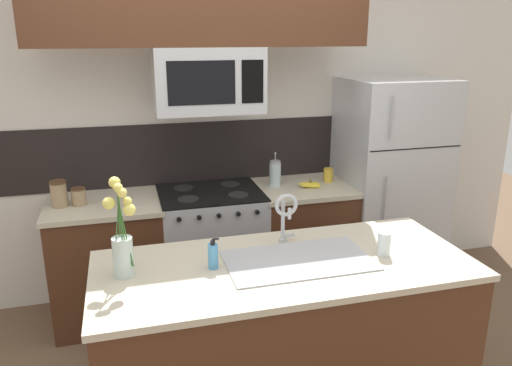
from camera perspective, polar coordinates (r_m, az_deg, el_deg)
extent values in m
cube|color=silver|center=(4.04, -2.15, 6.04)|extent=(5.20, 0.10, 2.60)
cube|color=black|center=(3.96, -6.17, 3.52)|extent=(3.01, 0.01, 0.48)
cube|color=#4C2B19|center=(3.85, -16.44, -8.78)|extent=(0.77, 0.62, 0.88)
cube|color=beige|center=(3.68, -17.02, -2.37)|extent=(0.80, 0.65, 0.03)
cube|color=#4C2B19|center=(4.07, 5.25, -6.67)|extent=(0.71, 0.62, 0.88)
cube|color=beige|center=(3.91, 5.43, -0.55)|extent=(0.74, 0.65, 0.03)
cube|color=#B7BABF|center=(3.89, -5.07, -7.58)|extent=(0.76, 0.62, 0.91)
cube|color=black|center=(3.72, -5.25, -1.10)|extent=(0.76, 0.62, 0.01)
cylinder|color=black|center=(3.56, -7.75, -1.83)|extent=(0.15, 0.15, 0.01)
cylinder|color=black|center=(3.62, -2.03, -1.36)|extent=(0.15, 0.15, 0.01)
cylinder|color=black|center=(3.82, -8.31, -0.56)|extent=(0.15, 0.15, 0.01)
cylinder|color=black|center=(3.88, -2.96, -0.14)|extent=(0.15, 0.15, 0.01)
cylinder|color=black|center=(3.40, -8.79, -4.14)|extent=(0.03, 0.02, 0.03)
cylinder|color=black|center=(3.42, -6.51, -3.95)|extent=(0.03, 0.02, 0.03)
cylinder|color=black|center=(3.44, -4.25, -3.75)|extent=(0.03, 0.02, 0.03)
cylinder|color=black|center=(3.47, -2.03, -3.55)|extent=(0.03, 0.02, 0.03)
cylinder|color=black|center=(3.50, 0.15, -3.34)|extent=(0.03, 0.02, 0.03)
cube|color=#B7BABF|center=(3.53, -5.55, 11.64)|extent=(0.74, 0.40, 0.44)
cube|color=black|center=(3.32, -6.22, 11.29)|extent=(0.45, 0.00, 0.28)
cube|color=black|center=(3.39, -0.39, 11.50)|extent=(0.15, 0.00, 0.28)
cube|color=#B7BABF|center=(4.25, 14.80, -0.09)|extent=(0.78, 0.72, 1.72)
cube|color=black|center=(3.86, 17.86, 3.76)|extent=(0.75, 0.00, 0.01)
cylinder|color=#99999E|center=(3.68, 15.23, 7.20)|extent=(0.01, 0.01, 0.31)
cylinder|color=#99999E|center=(3.87, 14.37, -3.88)|extent=(0.01, 0.01, 0.65)
cylinder|color=#997F5B|center=(3.66, -21.59, -1.29)|extent=(0.11, 0.11, 0.17)
cylinder|color=#4C331E|center=(3.63, -21.74, 0.09)|extent=(0.11, 0.11, 0.02)
cylinder|color=#997F5B|center=(3.66, -19.60, -1.54)|extent=(0.10, 0.10, 0.11)
cylinder|color=#4C331E|center=(3.64, -19.69, -0.62)|extent=(0.10, 0.10, 0.01)
ellipsoid|color=yellow|center=(3.85, 6.13, -0.25)|extent=(0.17, 0.11, 0.05)
ellipsoid|color=yellow|center=(3.87, 6.15, -0.17)|extent=(0.18, 0.05, 0.05)
ellipsoid|color=yellow|center=(3.85, 6.31, -0.23)|extent=(0.18, 0.06, 0.05)
ellipsoid|color=yellow|center=(3.87, 6.30, -0.16)|extent=(0.17, 0.10, 0.05)
cylinder|color=brown|center=(3.85, 6.24, 0.21)|extent=(0.02, 0.02, 0.03)
cylinder|color=silver|center=(3.87, 2.19, 0.98)|extent=(0.09, 0.09, 0.18)
cylinder|color=#A3A3AA|center=(3.84, 2.21, 2.41)|extent=(0.08, 0.08, 0.02)
cylinder|color=#A3A3AA|center=(3.83, 2.22, 2.92)|extent=(0.01, 0.01, 0.05)
sphere|color=#A3A3AA|center=(3.83, 2.22, 3.40)|extent=(0.02, 0.02, 0.02)
cylinder|color=gold|center=(4.02, 8.25, 0.90)|extent=(0.08, 0.08, 0.11)
cube|color=#4C2B19|center=(2.87, 3.16, -17.57)|extent=(1.94, 0.80, 0.88)
cube|color=beige|center=(2.64, 3.32, -9.39)|extent=(1.97, 0.83, 0.03)
cube|color=#ADAFB5|center=(2.65, 4.83, -8.77)|extent=(0.76, 0.44, 0.01)
cube|color=#ADAFB5|center=(2.64, 1.15, -10.79)|extent=(0.30, 0.33, 0.15)
cube|color=#ADAFB5|center=(2.75, 8.27, -9.78)|extent=(0.30, 0.33, 0.15)
cylinder|color=#B7BABF|center=(2.87, 3.05, -6.52)|extent=(0.04, 0.04, 0.02)
cylinder|color=#B7BABF|center=(2.83, 3.09, -4.28)|extent=(0.02, 0.02, 0.22)
torus|color=#B7BABF|center=(2.74, 3.48, -2.53)|extent=(0.13, 0.02, 0.13)
cylinder|color=#B7BABF|center=(2.70, 3.85, -3.51)|extent=(0.02, 0.02, 0.06)
cube|color=#B7BABF|center=(2.87, 3.72, -5.98)|extent=(0.07, 0.01, 0.01)
cylinder|color=#4C93C6|center=(2.55, -4.93, -8.36)|extent=(0.05, 0.05, 0.13)
cylinder|color=black|center=(2.52, -4.98, -6.77)|extent=(0.02, 0.02, 0.02)
cube|color=black|center=(2.51, -4.63, -6.36)|extent=(0.03, 0.01, 0.01)
cylinder|color=silver|center=(2.77, 14.43, -6.76)|extent=(0.07, 0.07, 0.13)
cylinder|color=silver|center=(2.54, -14.94, -8.16)|extent=(0.10, 0.10, 0.20)
cylinder|color=silver|center=(2.56, -14.83, -9.46)|extent=(0.09, 0.09, 0.06)
cylinder|color=#386B2D|center=(2.46, -14.97, -5.17)|extent=(0.02, 0.05, 0.38)
sphere|color=#EFE066|center=(2.38, -15.08, -1.08)|extent=(0.05, 0.05, 0.05)
cylinder|color=#386B2D|center=(2.49, -15.37, -4.54)|extent=(0.02, 0.05, 0.41)
sphere|color=#EFE066|center=(2.45, -15.88, 0.07)|extent=(0.06, 0.06, 0.06)
cylinder|color=#386B2D|center=(2.46, -15.17, -4.90)|extent=(0.01, 0.04, 0.40)
sphere|color=#EFE066|center=(2.38, -15.49, -0.52)|extent=(0.04, 0.04, 0.04)
cylinder|color=#386B2D|center=(2.47, -14.58, -6.06)|extent=(0.05, 0.05, 0.29)
sphere|color=#EFE066|center=(2.40, -14.28, -2.96)|extent=(0.06, 0.06, 0.06)
cylinder|color=#386B2D|center=(2.47, -14.69, -5.61)|extent=(0.05, 0.04, 0.33)
sphere|color=#EFE066|center=(2.40, -14.50, -2.03)|extent=(0.04, 0.04, 0.04)
cylinder|color=#386B2D|center=(2.49, -15.66, -5.69)|extent=(0.05, 0.01, 0.32)
sphere|color=#EFE066|center=(2.43, -16.49, -2.23)|extent=(0.06, 0.06, 0.06)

